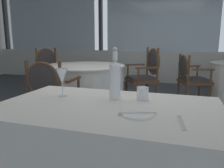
{
  "coord_description": "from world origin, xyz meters",
  "views": [
    {
      "loc": [
        0.59,
        -2.44,
        1.11
      ],
      "look_at": [
        0.2,
        -1.22,
        0.87
      ],
      "focal_mm": 35.13,
      "sensor_mm": 36.0,
      "label": 1
    }
  ],
  "objects_px": {
    "water_tumbler": "(143,93)",
    "dining_chair_1_2": "(146,72)",
    "wine_glass": "(62,77)",
    "dining_chair_0_2": "(190,76)",
    "water_bottle": "(115,78)",
    "dining_chair_1_0": "(50,69)",
    "side_plate": "(137,114)",
    "dining_chair_1_1": "(50,92)"
  },
  "relations": [
    {
      "from": "wine_glass",
      "to": "dining_chair_1_0",
      "type": "bearing_deg",
      "value": 124.93
    },
    {
      "from": "wine_glass",
      "to": "dining_chair_0_2",
      "type": "height_order",
      "value": "wine_glass"
    },
    {
      "from": "side_plate",
      "to": "dining_chair_0_2",
      "type": "xyz_separation_m",
      "value": [
        0.36,
        2.91,
        -0.22
      ]
    },
    {
      "from": "water_bottle",
      "to": "dining_chair_0_2",
      "type": "xyz_separation_m",
      "value": [
        0.57,
        2.63,
        -0.35
      ]
    },
    {
      "from": "side_plate",
      "to": "dining_chair_1_0",
      "type": "xyz_separation_m",
      "value": [
        -2.23,
        2.6,
        -0.17
      ]
    },
    {
      "from": "side_plate",
      "to": "wine_glass",
      "type": "distance_m",
      "value": 0.62
    },
    {
      "from": "wine_glass",
      "to": "dining_chair_0_2",
      "type": "relative_size",
      "value": 0.22
    },
    {
      "from": "dining_chair_1_2",
      "to": "wine_glass",
      "type": "bearing_deg",
      "value": 52.38
    },
    {
      "from": "water_bottle",
      "to": "water_tumbler",
      "type": "distance_m",
      "value": 0.21
    },
    {
      "from": "water_bottle",
      "to": "dining_chair_1_1",
      "type": "bearing_deg",
      "value": 142.73
    },
    {
      "from": "dining_chair_0_2",
      "to": "dining_chair_1_2",
      "type": "height_order",
      "value": "dining_chair_1_2"
    },
    {
      "from": "water_bottle",
      "to": "dining_chair_1_0",
      "type": "relative_size",
      "value": 0.34
    },
    {
      "from": "dining_chair_1_0",
      "to": "dining_chair_1_1",
      "type": "distance_m",
      "value": 1.86
    },
    {
      "from": "side_plate",
      "to": "dining_chair_1_2",
      "type": "bearing_deg",
      "value": 97.63
    },
    {
      "from": "water_bottle",
      "to": "wine_glass",
      "type": "bearing_deg",
      "value": -171.04
    },
    {
      "from": "dining_chair_0_2",
      "to": "dining_chair_1_2",
      "type": "relative_size",
      "value": 0.89
    },
    {
      "from": "side_plate",
      "to": "dining_chair_1_1",
      "type": "relative_size",
      "value": 0.19
    },
    {
      "from": "dining_chair_1_1",
      "to": "dining_chair_1_2",
      "type": "distance_m",
      "value": 1.86
    },
    {
      "from": "water_tumbler",
      "to": "dining_chair_1_2",
      "type": "height_order",
      "value": "dining_chair_1_2"
    },
    {
      "from": "side_plate",
      "to": "water_tumbler",
      "type": "bearing_deg",
      "value": 94.81
    },
    {
      "from": "dining_chair_1_0",
      "to": "dining_chair_1_2",
      "type": "bearing_deg",
      "value": 30.03
    },
    {
      "from": "wine_glass",
      "to": "dining_chair_0_2",
      "type": "distance_m",
      "value": 2.87
    },
    {
      "from": "water_bottle",
      "to": "dining_chair_1_0",
      "type": "xyz_separation_m",
      "value": [
        -2.02,
        2.33,
        -0.3
      ]
    },
    {
      "from": "wine_glass",
      "to": "dining_chair_0_2",
      "type": "xyz_separation_m",
      "value": [
        0.93,
        2.69,
        -0.35
      ]
    },
    {
      "from": "water_tumbler",
      "to": "dining_chair_1_0",
      "type": "relative_size",
      "value": 0.09
    },
    {
      "from": "dining_chair_0_2",
      "to": "dining_chair_1_1",
      "type": "height_order",
      "value": "dining_chair_1_1"
    },
    {
      "from": "side_plate",
      "to": "dining_chair_1_2",
      "type": "relative_size",
      "value": 0.17
    },
    {
      "from": "dining_chair_0_2",
      "to": "dining_chair_1_1",
      "type": "bearing_deg",
      "value": -151.58
    },
    {
      "from": "dining_chair_0_2",
      "to": "dining_chair_1_2",
      "type": "xyz_separation_m",
      "value": [
        -0.73,
        -0.21,
        0.06
      ]
    },
    {
      "from": "water_tumbler",
      "to": "water_bottle",
      "type": "bearing_deg",
      "value": -171.38
    },
    {
      "from": "water_tumbler",
      "to": "wine_glass",
      "type": "bearing_deg",
      "value": -171.15
    },
    {
      "from": "dining_chair_1_2",
      "to": "dining_chair_1_1",
      "type": "bearing_deg",
      "value": 29.81
    },
    {
      "from": "dining_chair_1_0",
      "to": "side_plate",
      "type": "bearing_deg",
      "value": -22.34
    },
    {
      "from": "wine_glass",
      "to": "water_bottle",
      "type": "bearing_deg",
      "value": 8.96
    },
    {
      "from": "dining_chair_0_2",
      "to": "dining_chair_1_1",
      "type": "relative_size",
      "value": 0.98
    },
    {
      "from": "side_plate",
      "to": "dining_chair_1_0",
      "type": "bearing_deg",
      "value": 130.57
    },
    {
      "from": "water_bottle",
      "to": "water_tumbler",
      "type": "xyz_separation_m",
      "value": [
        0.18,
        0.03,
        -0.09
      ]
    },
    {
      "from": "side_plate",
      "to": "water_tumbler",
      "type": "distance_m",
      "value": 0.31
    },
    {
      "from": "water_bottle",
      "to": "wine_glass",
      "type": "distance_m",
      "value": 0.36
    },
    {
      "from": "water_bottle",
      "to": "dining_chair_1_1",
      "type": "distance_m",
      "value": 1.31
    },
    {
      "from": "wine_glass",
      "to": "dining_chair_1_0",
      "type": "xyz_separation_m",
      "value": [
        -1.66,
        2.38,
        -0.3
      ]
    },
    {
      "from": "water_bottle",
      "to": "dining_chair_1_0",
      "type": "bearing_deg",
      "value": 131.02
    }
  ]
}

